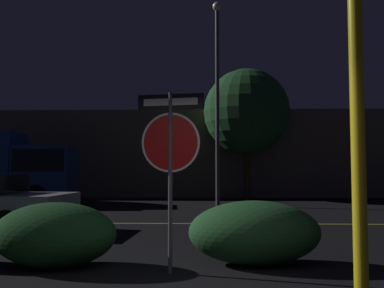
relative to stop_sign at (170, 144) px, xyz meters
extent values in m
cube|color=gold|center=(0.12, 5.42, -1.77)|extent=(42.94, 0.12, 0.01)
cylinder|color=#4C4C51|center=(0.00, 0.00, -0.53)|extent=(0.06, 0.06, 2.50)
cylinder|color=white|center=(0.00, 0.00, 0.02)|extent=(0.83, 0.15, 0.84)
cylinder|color=#B71414|center=(0.00, 0.00, 0.02)|extent=(0.77, 0.15, 0.77)
cube|color=black|center=(0.00, 0.00, 0.59)|extent=(0.94, 0.18, 0.22)
cube|color=white|center=(0.00, 0.00, 0.59)|extent=(0.77, 0.16, 0.10)
cylinder|color=yellow|center=(1.95, -1.78, -0.24)|extent=(0.14, 0.14, 3.08)
ellipsoid|color=#1E4C23|center=(-1.71, 0.30, -1.31)|extent=(1.80, 1.19, 0.94)
ellipsoid|color=#285B2D|center=(1.22, 0.57, -1.30)|extent=(1.98, 1.19, 0.95)
cylinder|color=black|center=(-3.58, 2.75, -1.48)|extent=(0.61, 0.23, 0.60)
cylinder|color=black|center=(-3.48, 4.61, -1.48)|extent=(0.61, 0.23, 0.60)
cube|color=navy|center=(-6.05, 11.41, -0.39)|extent=(2.35, 2.25, 1.98)
cube|color=black|center=(-6.05, 11.41, 0.01)|extent=(2.14, 2.28, 0.87)
cylinder|color=black|center=(-6.19, 12.47, -1.36)|extent=(0.86, 0.34, 0.84)
cylinder|color=black|center=(-6.03, 10.34, -1.36)|extent=(0.86, 0.34, 0.84)
cylinder|color=#4C4C51|center=(0.97, 11.00, 2.14)|extent=(0.16, 0.16, 7.83)
sphere|color=#F9E5B2|center=(0.97, 11.00, 6.24)|extent=(0.36, 0.36, 0.36)
cylinder|color=#422D1E|center=(2.49, 14.72, -0.41)|extent=(0.32, 0.32, 2.74)
sphere|color=#235128|center=(2.49, 14.72, 2.45)|extent=(4.15, 4.15, 4.15)
cube|color=#6B5B4C|center=(0.76, 18.19, 0.48)|extent=(34.98, 4.74, 4.52)
camera|label=1|loc=(0.49, -5.92, -0.36)|focal=40.00mm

